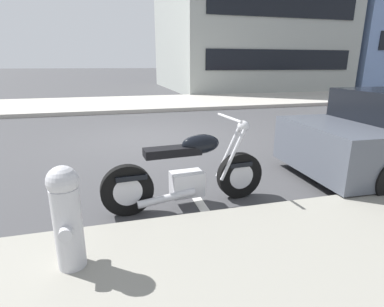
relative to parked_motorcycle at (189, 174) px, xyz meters
name	(u,v)px	position (x,y,z in m)	size (l,w,h in m)	color
ground_plane	(157,139)	(0.15, 3.65, -0.42)	(260.00, 260.00, 0.00)	#3D3D3F
sidewalk_far_curb	(359,96)	(12.15, 10.20, -0.35)	(120.00, 5.00, 0.14)	#ADA89E
parking_stall_stripe	(195,196)	(0.15, 0.21, -0.42)	(0.12, 2.20, 0.01)	silver
parked_motorcycle	(189,174)	(0.00, 0.00, 0.00)	(2.09, 0.62, 1.11)	black
fire_hydrant	(67,215)	(-1.27, -1.11, 0.17)	(0.24, 0.36, 0.86)	#B7B7BC
townhouse_mid_block	(240,25)	(8.61, 18.36, 4.01)	(10.62, 11.81, 8.86)	#939993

